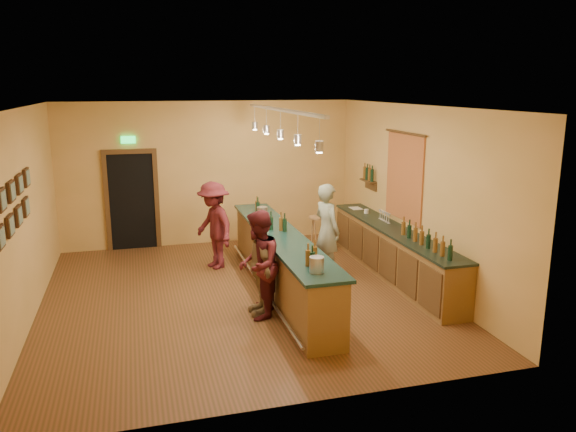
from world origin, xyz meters
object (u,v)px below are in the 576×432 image
object	(u,v)px
back_counter	(394,252)
customer_b	(260,266)
bar_stool	(317,223)
customer_c	(214,225)
customer_a	(258,265)
bartender	(327,230)
tasting_bar	(281,258)

from	to	relation	value
back_counter	customer_b	bearing A→B (deg)	-160.11
customer_b	bar_stool	size ratio (longest dim) A/B	2.04
back_counter	customer_c	bearing A→B (deg)	154.95
back_counter	customer_a	bearing A→B (deg)	-158.26
back_counter	bartender	size ratio (longest dim) A/B	2.57
customer_b	bar_stool	distance (m)	3.60
customer_c	bar_stool	xyz separation A→B (m)	(2.31, 0.55, -0.24)
back_counter	bar_stool	size ratio (longest dim) A/B	5.93
back_counter	tasting_bar	bearing A→B (deg)	-175.36
bartender	customer_a	size ratio (longest dim) A/B	1.05
bartender	customer_c	bearing A→B (deg)	44.99
back_counter	bartender	bearing A→B (deg)	160.80
back_counter	customer_b	size ratio (longest dim) A/B	2.90
back_counter	customer_b	distance (m)	2.97
tasting_bar	bar_stool	world-z (taller)	tasting_bar
bartender	bar_stool	distance (m)	1.67
bartender	bar_stool	world-z (taller)	bartender
customer_b	customer_a	bearing A→B (deg)	-25.10
bartender	bar_stool	bearing A→B (deg)	-28.80
back_counter	bartender	world-z (taller)	bartender
customer_c	bar_stool	bearing A→B (deg)	81.17
tasting_bar	customer_a	size ratio (longest dim) A/B	3.02
back_counter	customer_c	xyz separation A→B (m)	(-3.15, 1.47, 0.37)
customer_b	bartender	bearing A→B (deg)	130.71
back_counter	customer_b	xyz separation A→B (m)	(-2.78, -1.01, 0.30)
customer_a	tasting_bar	bearing A→B (deg)	166.33
bartender	customer_a	world-z (taller)	bartender
customer_c	customer_b	bearing A→B (deg)	-13.76
tasting_bar	customer_a	world-z (taller)	customer_a
customer_b	bar_stool	xyz separation A→B (m)	(1.95, 3.03, -0.16)
customer_b	customer_c	distance (m)	2.50
tasting_bar	bartender	distance (m)	1.24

